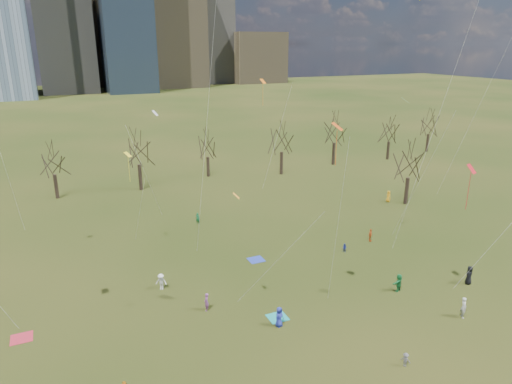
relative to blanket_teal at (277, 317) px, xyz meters
name	(u,v)px	position (x,y,z in m)	size (l,w,h in m)	color
ground	(314,309)	(3.39, -0.14, -0.01)	(500.00, 500.00, 0.00)	black
downtown_skyline	(73,4)	(0.96, 210.50, 38.99)	(212.50, 78.00, 118.00)	slate
bare_tree_row	(187,151)	(3.30, 37.08, 6.10)	(113.04, 29.80, 9.50)	black
blanket_teal	(277,317)	(0.00, 0.00, 0.00)	(1.60, 1.50, 0.03)	teal
blanket_navy	(256,260)	(2.75, 10.42, 0.00)	(1.60, 1.50, 0.03)	#263CB1
blanket_crimson	(22,338)	(-19.29, 5.62, 0.00)	(1.60, 1.50, 0.03)	#B82436
person_0	(279,317)	(-0.43, -1.13, 0.84)	(0.83, 0.54, 1.71)	#2734AD
person_1	(464,307)	(14.04, -6.25, 0.90)	(0.67, 0.44, 1.83)	silver
person_3	(406,360)	(5.48, -9.05, 0.52)	(0.69, 0.40, 1.07)	#5A5B5F
person_5	(399,283)	(12.06, -0.70, 0.83)	(1.57, 0.50, 1.69)	#1B7B3B
person_6	(469,275)	(18.98, -2.42, 0.90)	(0.89, 0.58, 1.83)	black
person_7	(206,302)	(-5.01, 3.46, 0.79)	(0.59, 0.38, 1.61)	#8D4890
person_8	(345,248)	(12.32, 8.18, 0.48)	(0.48, 0.38, 0.99)	#24309C
person_9	(161,282)	(-7.71, 8.52, 0.77)	(1.02, 0.58, 1.57)	white
person_10	(370,235)	(16.66, 9.37, 0.74)	(0.89, 0.37, 1.51)	#C7511C
person_12	(388,196)	(27.73, 19.57, 0.81)	(0.80, 0.52, 1.64)	#FFAE1C
person_13	(198,218)	(0.25, 22.79, 0.70)	(0.52, 0.34, 1.42)	#176839
kites_airborne	(264,133)	(3.43, 10.03, 13.51)	(65.11, 36.94, 31.89)	#DB5212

